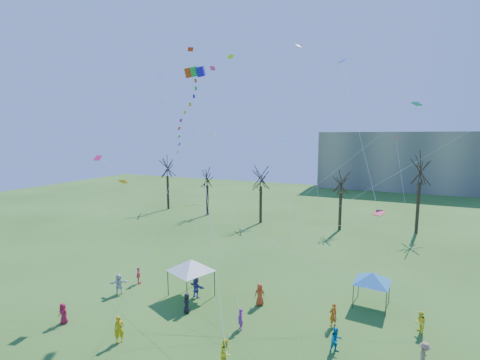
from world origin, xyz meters
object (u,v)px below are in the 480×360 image
at_px(distant_building, 443,162).
at_px(canopy_tent_blue, 372,278).
at_px(canopy_tent_white, 191,265).
at_px(big_box_kite, 186,127).

distance_m(distant_building, canopy_tent_blue, 70.75).
relative_size(canopy_tent_white, canopy_tent_blue, 1.09).
xyz_separation_m(big_box_kite, canopy_tent_blue, (14.82, 4.54, -12.32)).
bearing_deg(distant_building, canopy_tent_blue, -101.04).
relative_size(distant_building, big_box_kite, 2.72).
bearing_deg(canopy_tent_white, canopy_tent_blue, 17.64).
xyz_separation_m(distant_building, canopy_tent_white, (-28.04, -73.88, -4.67)).
distance_m(canopy_tent_white, canopy_tent_blue, 15.26).
relative_size(big_box_kite, canopy_tent_blue, 5.81).
bearing_deg(distant_building, big_box_kite, -111.00).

